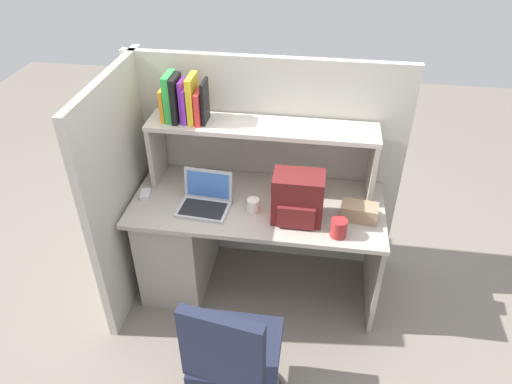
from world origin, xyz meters
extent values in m
plane|color=slate|center=(0.00, 0.00, 0.00)|extent=(8.00, 8.00, 0.00)
cube|color=#AAA093|center=(0.00, 0.00, 0.71)|extent=(1.60, 0.70, 0.03)
cube|color=#9D9388|center=(-0.55, 0.00, 0.35)|extent=(0.40, 0.64, 0.70)
cube|color=#9D9388|center=(0.78, 0.00, 0.35)|extent=(0.03, 0.64, 0.70)
cube|color=#B2ADA0|center=(0.00, 0.38, 0.78)|extent=(1.84, 0.05, 1.55)
cube|color=#B2ADA0|center=(-0.85, -0.05, 0.78)|extent=(0.05, 1.06, 1.55)
cube|color=#B3A99C|center=(-0.70, 0.20, 0.94)|extent=(0.03, 0.28, 0.42)
cube|color=#B3A99C|center=(0.70, 0.20, 0.94)|extent=(0.03, 0.28, 0.42)
cube|color=beige|center=(0.00, 0.20, 1.17)|extent=(1.44, 0.28, 0.03)
cube|color=orange|center=(-0.61, 0.20, 1.28)|extent=(0.02, 0.16, 0.21)
cube|color=green|center=(-0.57, 0.21, 1.33)|extent=(0.04, 0.17, 0.29)
cube|color=black|center=(-0.53, 0.19, 1.32)|extent=(0.03, 0.17, 0.29)
cube|color=purple|center=(-0.49, 0.20, 1.31)|extent=(0.02, 0.13, 0.26)
cube|color=purple|center=(-0.47, 0.21, 1.29)|extent=(0.02, 0.18, 0.22)
cube|color=yellow|center=(-0.43, 0.20, 1.33)|extent=(0.04, 0.18, 0.29)
cube|color=red|center=(-0.38, 0.19, 1.28)|extent=(0.03, 0.17, 0.21)
cube|color=black|center=(-0.35, 0.20, 1.31)|extent=(0.02, 0.15, 0.26)
cube|color=#B7BABF|center=(-0.32, -0.13, 0.74)|extent=(0.33, 0.24, 0.02)
cube|color=black|center=(-0.32, -0.14, 0.75)|extent=(0.28, 0.19, 0.00)
cube|color=#B7BABF|center=(-0.31, -0.01, 0.85)|extent=(0.31, 0.06, 0.20)
cube|color=#3F72CC|center=(-0.31, -0.02, 0.85)|extent=(0.27, 0.05, 0.17)
cube|color=#591919|center=(0.26, -0.12, 0.88)|extent=(0.30, 0.20, 0.31)
cube|color=maroon|center=(0.26, -0.22, 0.82)|extent=(0.22, 0.04, 0.14)
cube|color=silver|center=(-0.72, -0.04, 0.75)|extent=(0.08, 0.11, 0.03)
cylinder|color=white|center=(-0.01, -0.08, 0.77)|extent=(0.08, 0.08, 0.08)
cube|color=#9E7F60|center=(0.63, -0.07, 0.78)|extent=(0.23, 0.14, 0.10)
cylinder|color=maroon|center=(0.51, -0.25, 0.79)|extent=(0.10, 0.10, 0.11)
cylinder|color=#262628|center=(0.03, -0.91, 0.24)|extent=(0.05, 0.05, 0.41)
cube|color=#1E2338|center=(0.03, -0.91, 0.45)|extent=(0.44, 0.44, 0.08)
cube|color=#1E2338|center=(0.00, -1.11, 0.71)|extent=(0.40, 0.12, 0.44)
camera|label=1|loc=(0.35, -2.42, 2.54)|focal=33.62mm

